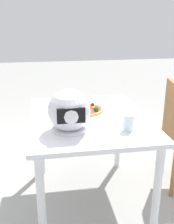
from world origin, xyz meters
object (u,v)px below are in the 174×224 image
at_px(pizza, 86,109).
at_px(drinking_glass, 128,123).
at_px(motorcycle_helmet, 69,111).
at_px(dining_table, 89,128).

bearing_deg(pizza, drinking_glass, 119.30).
bearing_deg(drinking_glass, pizza, -60.70).
height_order(pizza, motorcycle_helmet, motorcycle_helmet).
bearing_deg(pizza, dining_table, 92.80).
xyz_separation_m(motorcycle_helmet, drinking_glass, (-0.36, 0.06, -0.08)).
bearing_deg(dining_table, drinking_glass, 126.35).
distance_m(dining_table, pizza, 0.15).
xyz_separation_m(dining_table, drinking_glass, (-0.20, 0.28, 0.14)).
relative_size(dining_table, pizza, 3.89).
height_order(pizza, drinking_glass, drinking_glass).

